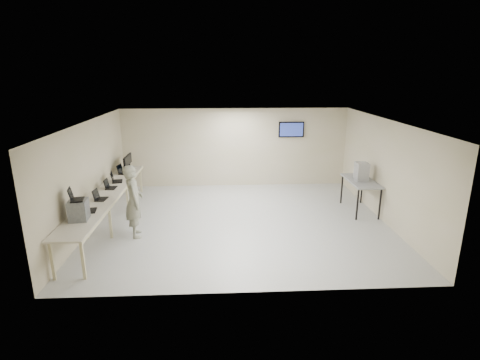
{
  "coord_description": "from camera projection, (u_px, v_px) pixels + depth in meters",
  "views": [
    {
      "loc": [
        -0.52,
        -9.71,
        4.05
      ],
      "look_at": [
        0.0,
        0.2,
        1.15
      ],
      "focal_mm": 28.0,
      "sensor_mm": 36.0,
      "label": 1
    }
  ],
  "objects": [
    {
      "name": "laptop_0",
      "position": [
        87.0,
        208.0,
        8.71
      ],
      "size": [
        0.36,
        0.41,
        0.29
      ],
      "rotation": [
        0.0,
        0.0,
        0.18
      ],
      "color": "black",
      "rests_on": "workbench"
    },
    {
      "name": "monitor_near",
      "position": [
        126.0,
        163.0,
        12.13
      ],
      "size": [
        0.22,
        0.49,
        0.48
      ],
      "color": "black",
      "rests_on": "workbench"
    },
    {
      "name": "laptop_1",
      "position": [
        99.0,
        197.0,
        9.5
      ],
      "size": [
        0.31,
        0.36,
        0.27
      ],
      "rotation": [
        0.0,
        0.0,
        -0.07
      ],
      "color": "black",
      "rests_on": "workbench"
    },
    {
      "name": "workbench",
      "position": [
        107.0,
        196.0,
        10.06
      ],
      "size": [
        0.76,
        6.0,
        0.9
      ],
      "color": "beige",
      "rests_on": "ground"
    },
    {
      "name": "side_table",
      "position": [
        361.0,
        183.0,
        11.02
      ],
      "size": [
        0.75,
        1.6,
        0.96
      ],
      "color": "gray",
      "rests_on": "ground"
    },
    {
      "name": "equipment_box",
      "position": [
        79.0,
        210.0,
        8.18
      ],
      "size": [
        0.43,
        0.47,
        0.45
      ],
      "primitive_type": "cube",
      "rotation": [
        0.0,
        0.0,
        0.12
      ],
      "color": "gray",
      "rests_on": "workbench"
    },
    {
      "name": "storage_bins",
      "position": [
        361.0,
        172.0,
        10.92
      ],
      "size": [
        0.34,
        0.37,
        0.53
      ],
      "color": "#ACACAC",
      "rests_on": "side_table"
    },
    {
      "name": "laptop_on_box",
      "position": [
        74.0,
        197.0,
        8.09
      ],
      "size": [
        0.36,
        0.4,
        0.28
      ],
      "rotation": [
        0.0,
        0.0,
        0.22
      ],
      "color": "black",
      "rests_on": "equipment_box"
    },
    {
      "name": "laptop_2",
      "position": [
        109.0,
        186.0,
        10.42
      ],
      "size": [
        0.29,
        0.35,
        0.27
      ],
      "rotation": [
        0.0,
        0.0,
        -0.04
      ],
      "color": "black",
      "rests_on": "workbench"
    },
    {
      "name": "laptop_4",
      "position": [
        122.0,
        171.0,
        11.93
      ],
      "size": [
        0.36,
        0.41,
        0.29
      ],
      "rotation": [
        0.0,
        0.0,
        -0.15
      ],
      "color": "black",
      "rests_on": "workbench"
    },
    {
      "name": "soldier",
      "position": [
        134.0,
        201.0,
        9.32
      ],
      "size": [
        0.62,
        0.77,
        1.85
      ],
      "primitive_type": "imported",
      "rotation": [
        0.0,
        0.0,
        1.86
      ],
      "color": "#676C59",
      "rests_on": "ground"
    },
    {
      "name": "monitor_far",
      "position": [
        129.0,
        160.0,
        12.55
      ],
      "size": [
        0.22,
        0.49,
        0.48
      ],
      "color": "black",
      "rests_on": "workbench"
    },
    {
      "name": "laptop_3",
      "position": [
        115.0,
        179.0,
        11.04
      ],
      "size": [
        0.38,
        0.43,
        0.3
      ],
      "rotation": [
        0.0,
        0.0,
        0.2
      ],
      "color": "black",
      "rests_on": "workbench"
    },
    {
      "name": "room",
      "position": [
        241.0,
        172.0,
        10.13
      ],
      "size": [
        8.01,
        7.01,
        2.81
      ],
      "color": "beige",
      "rests_on": "ground"
    }
  ]
}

